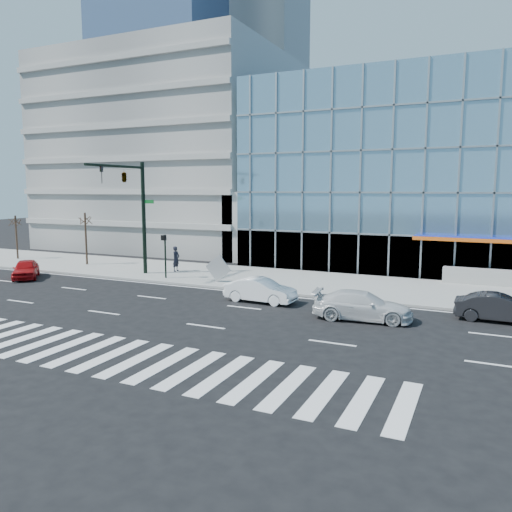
# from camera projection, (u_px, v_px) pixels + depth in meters

# --- Properties ---
(ground) EXTENTS (160.00, 160.00, 0.00)m
(ground) POSITION_uv_depth(u_px,v_px,m) (244.00, 308.00, 26.49)
(ground) COLOR black
(ground) RESTS_ON ground
(sidewalk) EXTENTS (120.00, 8.00, 0.15)m
(sidewalk) POSITION_uv_depth(u_px,v_px,m) (296.00, 281.00, 33.67)
(sidewalk) COLOR gray
(sidewalk) RESTS_ON ground
(parking_garage) EXTENTS (24.00, 24.00, 20.00)m
(parking_garage) POSITION_uv_depth(u_px,v_px,m) (187.00, 156.00, 56.86)
(parking_garage) COLOR gray
(parking_garage) RESTS_ON ground
(ramp_block) EXTENTS (6.00, 8.00, 6.00)m
(ramp_block) POSITION_uv_depth(u_px,v_px,m) (273.00, 225.00, 44.77)
(ramp_block) COLOR gray
(ramp_block) RESTS_ON ground
(tower_far_west) EXTENTS (16.00, 16.00, 76.00)m
(tower_far_west) POSITION_uv_depth(u_px,v_px,m) (178.00, 14.00, 91.06)
(tower_far_west) COLOR slate
(tower_far_west) RESTS_ON ground
(tower_far_mid) EXTENTS (13.00, 13.00, 60.00)m
(tower_far_mid) POSITION_uv_depth(u_px,v_px,m) (130.00, 74.00, 104.19)
(tower_far_mid) COLOR slate
(tower_far_mid) RESTS_ON ground
(tower_backdrop) EXTENTS (14.00, 14.00, 48.00)m
(tower_backdrop) POSITION_uv_depth(u_px,v_px,m) (264.00, 99.00, 98.71)
(tower_backdrop) COLOR gray
(tower_backdrop) RESTS_ON ground
(traffic_signal) EXTENTS (1.14, 5.74, 8.00)m
(traffic_signal) POSITION_uv_depth(u_px,v_px,m) (130.00, 190.00, 34.35)
(traffic_signal) COLOR black
(traffic_signal) RESTS_ON sidewalk
(ped_signal_post) EXTENTS (0.30, 0.33, 3.00)m
(ped_signal_post) POSITION_uv_depth(u_px,v_px,m) (165.00, 249.00, 34.19)
(ped_signal_post) COLOR black
(ped_signal_post) RESTS_ON sidewalk
(street_tree_near) EXTENTS (1.10, 1.10, 4.23)m
(street_tree_near) POSITION_uv_depth(u_px,v_px,m) (85.00, 220.00, 40.23)
(street_tree_near) COLOR #332319
(street_tree_near) RESTS_ON sidewalk
(street_tree_far) EXTENTS (1.10, 1.10, 3.87)m
(street_tree_far) POSITION_uv_depth(u_px,v_px,m) (16.00, 221.00, 43.61)
(street_tree_far) COLOR #332319
(street_tree_far) RESTS_ON sidewalk
(white_suv) EXTENTS (4.91, 2.42, 1.37)m
(white_suv) POSITION_uv_depth(u_px,v_px,m) (362.00, 306.00, 23.97)
(white_suv) COLOR silver
(white_suv) RESTS_ON ground
(white_sedan) EXTENTS (4.12, 1.60, 1.34)m
(white_sedan) POSITION_uv_depth(u_px,v_px,m) (261.00, 290.00, 27.71)
(white_sedan) COLOR white
(white_sedan) RESTS_ON ground
(dark_sedan) EXTENTS (4.03, 1.45, 1.32)m
(dark_sedan) POSITION_uv_depth(u_px,v_px,m) (500.00, 308.00, 23.62)
(dark_sedan) COLOR black
(dark_sedan) RESTS_ON ground
(red_sedan) EXTENTS (3.77, 3.89, 1.32)m
(red_sedan) POSITION_uv_depth(u_px,v_px,m) (26.00, 269.00, 35.11)
(red_sedan) COLOR #AB0D0F
(red_sedan) RESTS_ON ground
(pedestrian) EXTENTS (0.47, 0.69, 1.87)m
(pedestrian) POSITION_uv_depth(u_px,v_px,m) (176.00, 259.00, 37.12)
(pedestrian) COLOR black
(pedestrian) RESTS_ON sidewalk
(tilted_panel) EXTENTS (1.82, 0.22, 1.83)m
(tilted_panel) POSITION_uv_depth(u_px,v_px,m) (218.00, 268.00, 32.87)
(tilted_panel) COLOR #A0A0A0
(tilted_panel) RESTS_ON sidewalk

